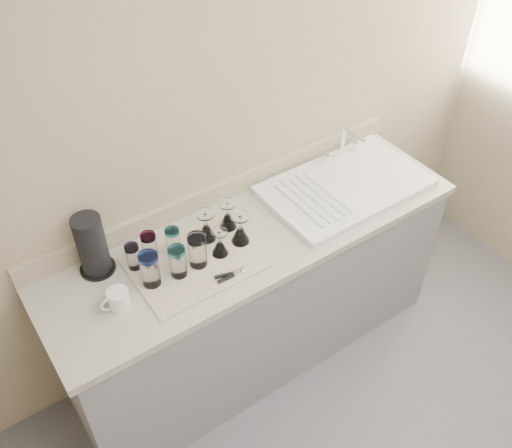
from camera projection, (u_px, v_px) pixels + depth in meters
counter_unit at (256, 294)px, 2.96m from camera, size 2.06×0.62×0.90m
sink_unit at (345, 185)px, 2.87m from camera, size 0.82×0.50×0.22m
dish_towel at (195, 262)px, 2.50m from camera, size 0.55×0.42×0.01m
tumbler_teal at (133, 256)px, 2.43m from camera, size 0.06×0.06×0.12m
tumbler_cyan at (150, 246)px, 2.47m from camera, size 0.07×0.07×0.14m
tumbler_purple at (173, 241)px, 2.50m from camera, size 0.07×0.07×0.13m
tumbler_magenta at (150, 269)px, 2.35m from camera, size 0.08×0.08×0.16m
tumbler_blue at (178, 262)px, 2.39m from camera, size 0.08×0.08×0.15m
tumbler_lavender at (198, 250)px, 2.43m from camera, size 0.08×0.08×0.16m
goblet_back_left at (206, 230)px, 2.57m from camera, size 0.08×0.08×0.15m
goblet_back_right at (228, 219)px, 2.63m from camera, size 0.08×0.08×0.15m
goblet_front_left at (220, 246)px, 2.50m from camera, size 0.07×0.07×0.13m
goblet_front_right at (240, 233)px, 2.56m from camera, size 0.09×0.09×0.15m
can_opener at (230, 275)px, 2.43m from camera, size 0.13×0.06×0.02m
white_mug at (118, 300)px, 2.29m from camera, size 0.12×0.09×0.09m
paper_towel_roll at (92, 246)px, 2.38m from camera, size 0.15×0.15×0.29m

